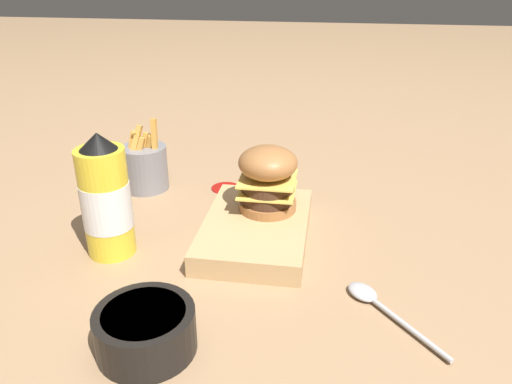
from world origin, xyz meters
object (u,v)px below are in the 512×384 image
(serving_board, at_px, (256,229))
(spoon, at_px, (373,300))
(burger, at_px, (268,178))
(ketchup_bottle, at_px, (106,200))
(side_bowl, at_px, (146,329))
(fries_basket, at_px, (145,166))

(serving_board, xyz_separation_m, spoon, (-0.15, -0.18, -0.01))
(serving_board, relative_size, burger, 2.31)
(serving_board, bearing_deg, ketchup_bottle, 108.85)
(ketchup_bottle, bearing_deg, side_bowl, -146.93)
(serving_board, height_order, side_bowl, side_bowl)
(serving_board, relative_size, side_bowl, 2.15)
(side_bowl, bearing_deg, ketchup_bottle, 33.07)
(serving_board, bearing_deg, spoon, -129.00)
(ketchup_bottle, height_order, spoon, ketchup_bottle)
(burger, distance_m, spoon, 0.27)
(burger, relative_size, spoon, 0.75)
(ketchup_bottle, relative_size, fries_basket, 1.35)
(burger, relative_size, fries_basket, 0.76)
(burger, distance_m, ketchup_bottle, 0.26)
(side_bowl, bearing_deg, burger, -17.82)
(serving_board, distance_m, fries_basket, 0.30)
(burger, relative_size, side_bowl, 0.93)
(ketchup_bottle, relative_size, side_bowl, 1.66)
(fries_basket, bearing_deg, side_bowl, -159.86)
(serving_board, relative_size, spoon, 1.74)
(fries_basket, height_order, spoon, fries_basket)
(serving_board, height_order, fries_basket, fries_basket)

